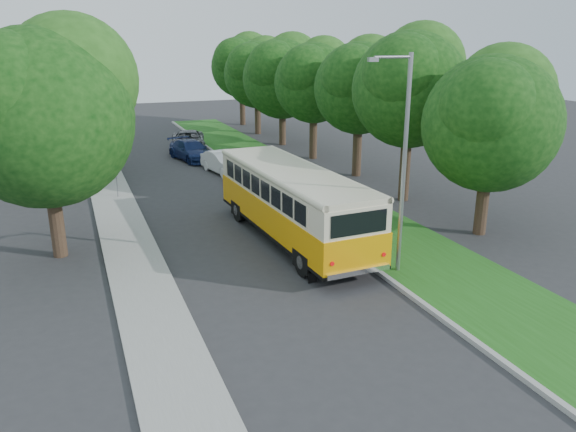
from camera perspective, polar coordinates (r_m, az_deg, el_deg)
name	(u,v)px	position (r m, az deg, el deg)	size (l,w,h in m)	color
ground	(268,265)	(21.96, -2.08, -5.01)	(120.00, 120.00, 0.00)	#2D2D2F
curb	(303,217)	(27.53, 1.51, -0.08)	(0.20, 70.00, 0.15)	gray
grass_verge	(346,212)	(28.50, 5.87, 0.43)	(4.50, 70.00, 0.13)	#205416
sidewalk	(127,238)	(25.62, -16.08, -2.20)	(2.20, 70.00, 0.12)	gray
treeline	(221,78)	(38.49, -6.83, 13.76)	(24.27, 41.91, 9.46)	#332319
lamppost_near	(402,159)	(20.29, 11.53, 5.68)	(1.71, 0.16, 8.00)	gray
lamppost_far	(102,115)	(35.46, -18.38, 9.74)	(1.71, 0.16, 7.50)	gray
warning_sign	(115,168)	(31.91, -17.12, 4.66)	(0.56, 0.10, 2.50)	gray
vintage_bus	(293,205)	(23.97, 0.48, 1.12)	(2.83, 11.00, 3.27)	#EF9C07
car_silver	(238,168)	(35.32, -5.05, 4.85)	(1.59, 3.94, 1.34)	#ACADB1
car_white	(224,162)	(36.94, -6.52, 5.44)	(1.51, 4.33, 1.43)	white
car_blue	(191,150)	(41.33, -9.79, 6.58)	(1.98, 4.86, 1.41)	#122150
car_grey	(188,141)	(44.96, -10.09, 7.52)	(2.52, 5.45, 1.52)	slate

